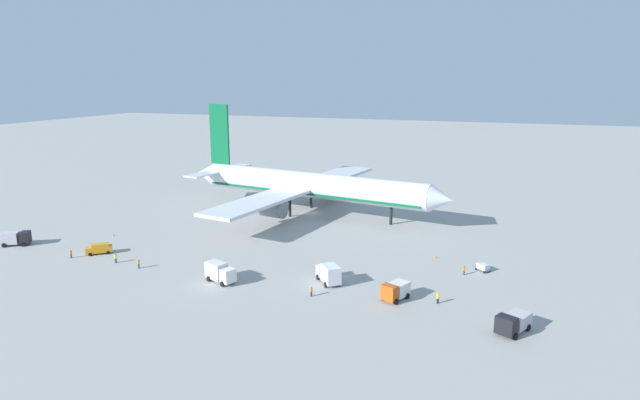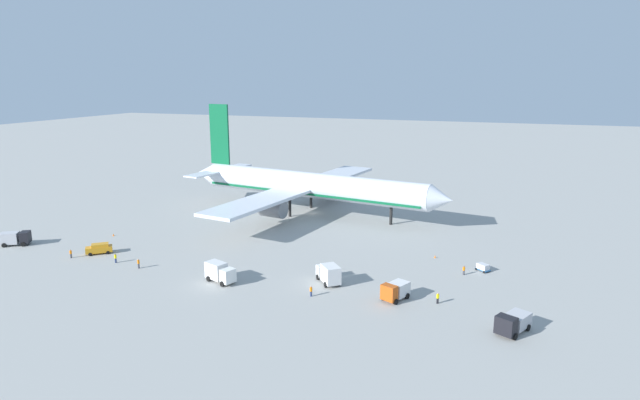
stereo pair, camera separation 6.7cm
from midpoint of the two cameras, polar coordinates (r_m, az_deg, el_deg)
The scene contains 17 objects.
ground_plane at distance 132.36m, azimuth -0.93°, elevation -1.43°, with size 600.00×600.00×0.00m, color #9E9E99.
airliner at distance 131.48m, azimuth -1.48°, elevation 1.58°, with size 71.23×67.55×26.01m.
service_truck_0 at distance 123.32m, azimuth -29.73°, elevation -3.52°, with size 5.89×4.84×2.72m.
service_truck_1 at distance 87.91m, azimuth 0.98°, elevation -7.82°, with size 5.43×5.78×3.25m.
service_truck_2 at distance 89.99m, azimuth -10.63°, elevation -7.54°, with size 5.91×3.97×3.17m.
service_truck_3 at distance 82.58m, azimuth 8.06°, elevation -9.51°, with size 3.97×5.15×2.77m.
service_truck_4 at distance 76.42m, azimuth 19.88°, elevation -12.16°, with size 4.76×6.26×2.82m.
service_van at distance 110.58m, azimuth -22.44°, elevation -4.79°, with size 4.82×4.49×1.97m.
baggage_cart_0 at distance 97.73m, azimuth 16.99°, elevation -6.85°, with size 2.80×2.58×1.28m.
ground_worker_0 at distance 99.95m, azimuth -18.75°, elevation -6.42°, with size 0.52×0.52×1.75m.
ground_worker_1 at distance 83.20m, azimuth -0.94°, elevation -9.68°, with size 0.56×0.56×1.68m.
ground_worker_2 at distance 94.96m, azimuth 15.09°, elevation -7.24°, with size 0.56×0.56×1.62m.
ground_worker_3 at distance 104.27m, azimuth -20.94°, elevation -5.80°, with size 0.55×0.55×1.72m.
ground_worker_4 at distance 110.21m, azimuth -25.00°, elevation -5.20°, with size 0.56×0.56×1.65m.
ground_worker_5 at distance 82.64m, azimuth 12.45°, elevation -10.16°, with size 0.48×0.48×1.70m.
traffic_cone_0 at distance 102.43m, azimuth 12.17°, elevation -5.90°, with size 0.36×0.36×0.55m, color orange.
traffic_cone_1 at distance 121.73m, azimuth -21.13°, elevation -3.47°, with size 0.36×0.36×0.55m, color orange.
Camera 2 is at (46.41, -119.53, 32.85)m, focal length 30.04 mm.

